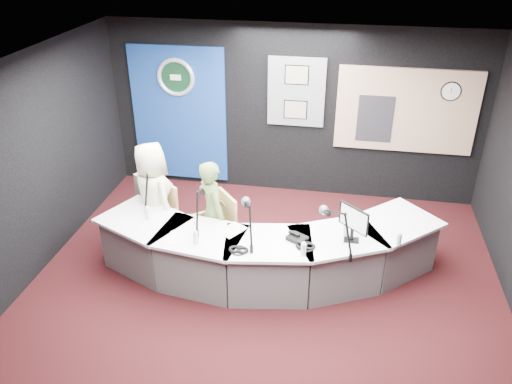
% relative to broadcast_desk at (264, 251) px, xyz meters
% --- Properties ---
extents(ground, '(6.00, 6.00, 0.00)m').
position_rel_broadcast_desk_xyz_m(ground, '(0.05, -0.55, -0.38)').
color(ground, black).
rests_on(ground, ground).
extents(ceiling, '(6.00, 6.00, 0.02)m').
position_rel_broadcast_desk_xyz_m(ceiling, '(0.05, -0.55, 2.42)').
color(ceiling, silver).
rests_on(ceiling, ground).
extents(wall_back, '(6.00, 0.02, 2.80)m').
position_rel_broadcast_desk_xyz_m(wall_back, '(0.05, 2.45, 1.02)').
color(wall_back, black).
rests_on(wall_back, ground).
extents(wall_left, '(0.02, 6.00, 2.80)m').
position_rel_broadcast_desk_xyz_m(wall_left, '(-2.95, -0.55, 1.02)').
color(wall_left, black).
rests_on(wall_left, ground).
extents(broadcast_desk, '(4.50, 1.90, 0.75)m').
position_rel_broadcast_desk_xyz_m(broadcast_desk, '(0.00, 0.00, 0.00)').
color(broadcast_desk, silver).
rests_on(broadcast_desk, ground).
extents(backdrop_panel, '(1.60, 0.05, 2.30)m').
position_rel_broadcast_desk_xyz_m(backdrop_panel, '(-1.85, 2.42, 0.88)').
color(backdrop_panel, navy).
rests_on(backdrop_panel, wall_back).
extents(agency_seal, '(0.63, 0.07, 0.63)m').
position_rel_broadcast_desk_xyz_m(agency_seal, '(-1.85, 2.38, 1.52)').
color(agency_seal, silver).
rests_on(agency_seal, backdrop_panel).
extents(seal_center, '(0.48, 0.01, 0.48)m').
position_rel_broadcast_desk_xyz_m(seal_center, '(-1.85, 2.38, 1.52)').
color(seal_center, black).
rests_on(seal_center, backdrop_panel).
extents(pinboard, '(0.90, 0.04, 1.10)m').
position_rel_broadcast_desk_xyz_m(pinboard, '(0.10, 2.42, 1.38)').
color(pinboard, slate).
rests_on(pinboard, wall_back).
extents(framed_photo_upper, '(0.34, 0.02, 0.27)m').
position_rel_broadcast_desk_xyz_m(framed_photo_upper, '(0.10, 2.39, 1.65)').
color(framed_photo_upper, gray).
rests_on(framed_photo_upper, pinboard).
extents(framed_photo_lower, '(0.34, 0.02, 0.27)m').
position_rel_broadcast_desk_xyz_m(framed_photo_lower, '(0.10, 2.39, 1.09)').
color(framed_photo_lower, gray).
rests_on(framed_photo_lower, pinboard).
extents(booth_window_frame, '(2.12, 0.06, 1.32)m').
position_rel_broadcast_desk_xyz_m(booth_window_frame, '(1.80, 2.42, 1.18)').
color(booth_window_frame, tan).
rests_on(booth_window_frame, wall_back).
extents(booth_glow, '(2.00, 0.02, 1.20)m').
position_rel_broadcast_desk_xyz_m(booth_glow, '(1.80, 2.41, 1.18)').
color(booth_glow, '#D3B685').
rests_on(booth_glow, booth_window_frame).
extents(equipment_rack, '(0.55, 0.02, 0.75)m').
position_rel_broadcast_desk_xyz_m(equipment_rack, '(1.35, 2.39, 1.03)').
color(equipment_rack, black).
rests_on(equipment_rack, booth_window_frame).
extents(wall_clock, '(0.28, 0.01, 0.28)m').
position_rel_broadcast_desk_xyz_m(wall_clock, '(2.40, 2.39, 1.52)').
color(wall_clock, white).
rests_on(wall_clock, booth_window_frame).
extents(armchair_left, '(0.85, 0.85, 1.07)m').
position_rel_broadcast_desk_xyz_m(armchair_left, '(-1.60, 0.39, 0.16)').
color(armchair_left, '#AC8C4E').
rests_on(armchair_left, ground).
extents(armchair_right, '(0.76, 0.76, 0.96)m').
position_rel_broadcast_desk_xyz_m(armchair_right, '(-0.73, 0.23, 0.11)').
color(armchair_right, '#AC8C4E').
rests_on(armchair_right, ground).
extents(draped_jacket, '(0.45, 0.39, 0.70)m').
position_rel_broadcast_desk_xyz_m(draped_jacket, '(-1.78, 0.58, 0.24)').
color(draped_jacket, slate).
rests_on(draped_jacket, armchair_left).
extents(person_man, '(0.92, 0.88, 1.59)m').
position_rel_broadcast_desk_xyz_m(person_man, '(-1.60, 0.39, 0.42)').
color(person_man, beige).
rests_on(person_man, ground).
extents(person_woman, '(0.61, 0.65, 1.49)m').
position_rel_broadcast_desk_xyz_m(person_woman, '(-0.73, 0.23, 0.37)').
color(person_woman, '#576D39').
rests_on(person_woman, ground).
extents(computer_monitor, '(0.36, 0.33, 0.31)m').
position_rel_broadcast_desk_xyz_m(computer_monitor, '(1.08, -0.12, 0.70)').
color(computer_monitor, black).
rests_on(computer_monitor, broadcast_desk).
extents(desk_phone, '(0.28, 0.26, 0.06)m').
position_rel_broadcast_desk_xyz_m(desk_phone, '(0.44, -0.23, 0.40)').
color(desk_phone, black).
rests_on(desk_phone, broadcast_desk).
extents(headphones_near, '(0.24, 0.24, 0.04)m').
position_rel_broadcast_desk_xyz_m(headphones_near, '(0.55, -0.36, 0.39)').
color(headphones_near, black).
rests_on(headphones_near, broadcast_desk).
extents(headphones_far, '(0.23, 0.23, 0.04)m').
position_rel_broadcast_desk_xyz_m(headphones_far, '(-0.21, -0.57, 0.39)').
color(headphones_far, black).
rests_on(headphones_far, broadcast_desk).
extents(paper_stack, '(0.20, 0.29, 0.00)m').
position_rel_broadcast_desk_xyz_m(paper_stack, '(-1.02, -0.44, 0.38)').
color(paper_stack, white).
rests_on(paper_stack, broadcast_desk).
extents(notepad, '(0.37, 0.40, 0.00)m').
position_rel_broadcast_desk_xyz_m(notepad, '(-0.38, -0.15, 0.38)').
color(notepad, white).
rests_on(notepad, broadcast_desk).
extents(boom_mic_a, '(0.16, 0.74, 0.60)m').
position_rel_broadcast_desk_xyz_m(boom_mic_a, '(-1.57, 0.36, 0.68)').
color(boom_mic_a, black).
rests_on(boom_mic_a, broadcast_desk).
extents(boom_mic_b, '(0.19, 0.74, 0.60)m').
position_rel_broadcast_desk_xyz_m(boom_mic_b, '(-0.80, -0.06, 0.68)').
color(boom_mic_b, black).
rests_on(boom_mic_b, broadcast_desk).
extents(boom_mic_c, '(0.30, 0.71, 0.60)m').
position_rel_broadcast_desk_xyz_m(boom_mic_c, '(-0.14, -0.29, 0.68)').
color(boom_mic_c, black).
rests_on(boom_mic_c, broadcast_desk).
extents(boom_mic_d, '(0.47, 0.63, 0.60)m').
position_rel_broadcast_desk_xyz_m(boom_mic_d, '(0.90, -0.29, 0.68)').
color(boom_mic_d, black).
rests_on(boom_mic_d, broadcast_desk).
extents(water_bottles, '(3.20, 0.54, 0.18)m').
position_rel_broadcast_desk_xyz_m(water_bottles, '(0.06, -0.28, 0.46)').
color(water_bottles, silver).
rests_on(water_bottles, broadcast_desk).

